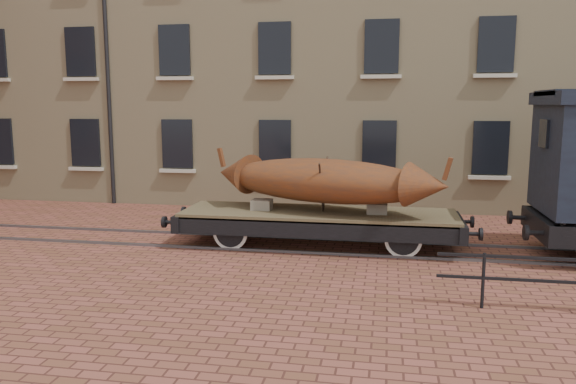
# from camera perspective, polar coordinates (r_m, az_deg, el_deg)

# --- Properties ---
(ground) EXTENTS (90.00, 90.00, 0.00)m
(ground) POSITION_cam_1_polar(r_m,az_deg,el_deg) (14.26, 4.64, -5.61)
(ground) COLOR brown
(warehouse_cream) EXTENTS (40.00, 10.19, 14.00)m
(warehouse_cream) POSITION_cam_1_polar(r_m,az_deg,el_deg) (24.05, 14.75, 16.82)
(warehouse_cream) COLOR beige
(warehouse_cream) RESTS_ON ground
(rail_track) EXTENTS (30.00, 1.52, 0.06)m
(rail_track) POSITION_cam_1_polar(r_m,az_deg,el_deg) (14.25, 4.64, -5.50)
(rail_track) COLOR #59595E
(rail_track) RESTS_ON ground
(flatcar_wagon) EXTENTS (7.71, 2.09, 1.16)m
(flatcar_wagon) POSITION_cam_1_polar(r_m,az_deg,el_deg) (14.14, 3.09, -2.70)
(flatcar_wagon) COLOR #4D3F25
(flatcar_wagon) RESTS_ON ground
(iron_boat) EXTENTS (6.16, 3.19, 1.51)m
(iron_boat) POSITION_cam_1_polar(r_m,az_deg,el_deg) (13.96, 3.62, 1.18)
(iron_boat) COLOR brown
(iron_boat) RESTS_ON flatcar_wagon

